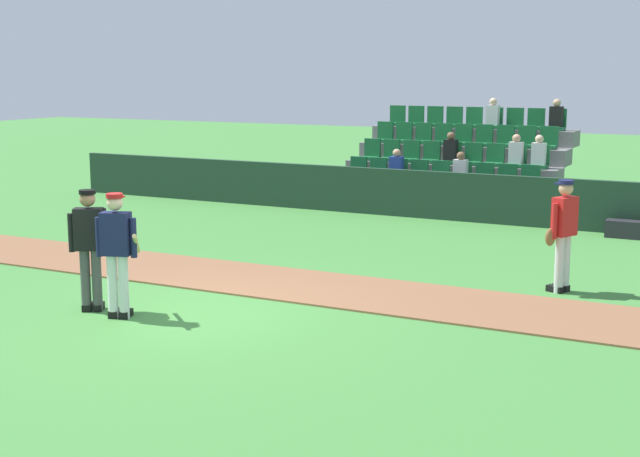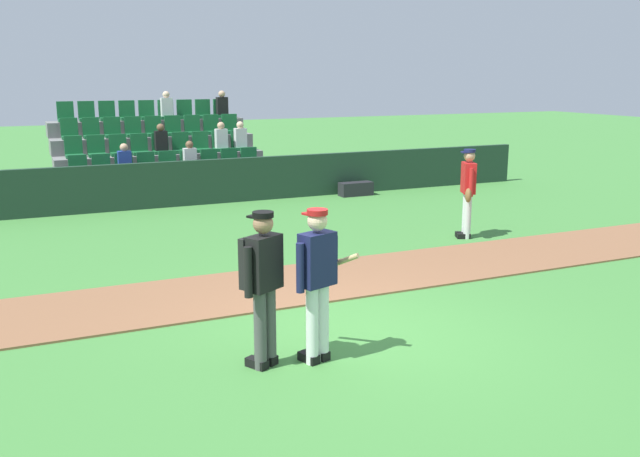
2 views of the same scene
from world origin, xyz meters
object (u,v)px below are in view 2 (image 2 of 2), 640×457
(runner_red_jersey, at_px, (468,190))
(equipment_bag, at_px, (356,189))
(batter_navy_jersey, at_px, (317,279))
(umpire_home_plate, at_px, (263,280))

(runner_red_jersey, distance_m, equipment_bag, 5.31)
(batter_navy_jersey, xyz_separation_m, equipment_bag, (5.39, 9.56, -0.79))
(batter_navy_jersey, bearing_deg, umpire_home_plate, 168.30)
(batter_navy_jersey, height_order, equipment_bag, batter_navy_jersey)
(runner_red_jersey, bearing_deg, equipment_bag, 87.38)
(batter_navy_jersey, relative_size, runner_red_jersey, 1.00)
(batter_navy_jersey, relative_size, umpire_home_plate, 1.00)
(batter_navy_jersey, bearing_deg, equipment_bag, 60.56)
(batter_navy_jersey, relative_size, equipment_bag, 1.96)
(equipment_bag, bearing_deg, runner_red_jersey, -92.62)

